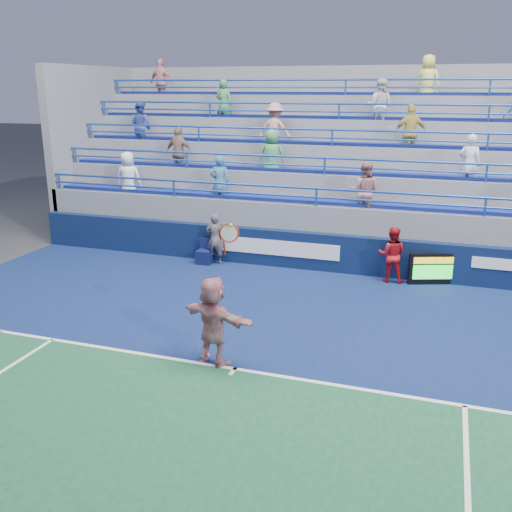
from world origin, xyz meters
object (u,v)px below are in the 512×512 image
(tennis_player, at_px, (213,321))
(judge_chair, at_px, (205,256))
(serve_speed_board, at_px, (432,269))
(ball_girl, at_px, (392,255))
(line_judge, at_px, (215,239))

(tennis_player, bearing_deg, judge_chair, 115.01)
(judge_chair, height_order, tennis_player, tennis_player)
(serve_speed_board, relative_size, tennis_player, 0.44)
(tennis_player, bearing_deg, serve_speed_board, 58.02)
(serve_speed_board, bearing_deg, ball_girl, -173.21)
(line_judge, relative_size, ball_girl, 1.01)
(judge_chair, bearing_deg, tennis_player, -64.99)
(judge_chair, bearing_deg, ball_girl, 0.98)
(tennis_player, xyz_separation_m, ball_girl, (2.73, 5.96, -0.11))
(serve_speed_board, xyz_separation_m, tennis_player, (-3.80, -6.09, 0.44))
(serve_speed_board, bearing_deg, judge_chair, -178.07)
(judge_chair, xyz_separation_m, tennis_player, (2.74, -5.87, 0.64))
(line_judge, xyz_separation_m, ball_girl, (5.17, -0.02, -0.00))
(line_judge, bearing_deg, ball_girl, 171.90)
(ball_girl, bearing_deg, line_judge, -2.82)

